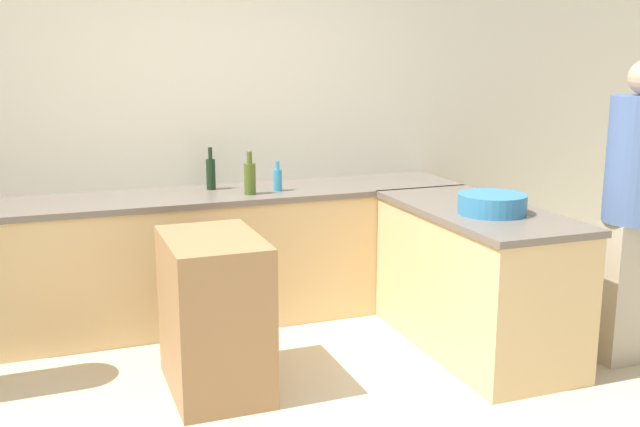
{
  "coord_description": "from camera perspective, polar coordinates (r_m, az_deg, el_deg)",
  "views": [
    {
      "loc": [
        -1.11,
        -3.15,
        1.81
      ],
      "look_at": [
        0.3,
        0.65,
        0.93
      ],
      "focal_mm": 42.0,
      "sensor_mm": 36.0,
      "label": 1
    }
  ],
  "objects": [
    {
      "name": "person_at_peninsula",
      "position": [
        4.65,
        22.88,
        0.72
      ],
      "size": [
        0.36,
        0.36,
        1.77
      ],
      "color": "#ADA38E",
      "rests_on": "ground_plane"
    },
    {
      "name": "counter_back",
      "position": [
        5.15,
        -7.26,
        -3.21
      ],
      "size": [
        3.34,
        0.66,
        0.89
      ],
      "color": "#D6B27A",
      "rests_on": "ground_plane"
    },
    {
      "name": "wine_bottle_dark",
      "position": [
        5.15,
        -8.32,
        3.09
      ],
      "size": [
        0.06,
        0.06,
        0.29
      ],
      "color": "black",
      "rests_on": "counter_back"
    },
    {
      "name": "counter_peninsula",
      "position": [
        4.71,
        11.75,
        -4.86
      ],
      "size": [
        0.69,
        1.49,
        0.89
      ],
      "color": "#D6B27A",
      "rests_on": "ground_plane"
    },
    {
      "name": "island_table",
      "position": [
        4.1,
        -8.05,
        -7.6
      ],
      "size": [
        0.49,
        0.74,
        0.86
      ],
      "color": "#997047",
      "rests_on": "ground_plane"
    },
    {
      "name": "wall_back",
      "position": [
        5.33,
        -8.4,
        7.18
      ],
      "size": [
        8.0,
        0.06,
        2.7
      ],
      "color": "silver",
      "rests_on": "ground_plane"
    },
    {
      "name": "dish_soap_bottle",
      "position": [
        5.05,
        -3.24,
        2.63
      ],
      "size": [
        0.06,
        0.06,
        0.2
      ],
      "color": "#338CBF",
      "rests_on": "counter_back"
    },
    {
      "name": "mixing_bowl",
      "position": [
        4.45,
        12.99,
        0.72
      ],
      "size": [
        0.4,
        0.4,
        0.12
      ],
      "color": "teal",
      "rests_on": "counter_peninsula"
    },
    {
      "name": "olive_oil_bottle",
      "position": [
        4.94,
        -5.36,
        2.76
      ],
      "size": [
        0.08,
        0.08,
        0.28
      ],
      "color": "#475B1E",
      "rests_on": "counter_back"
    }
  ]
}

